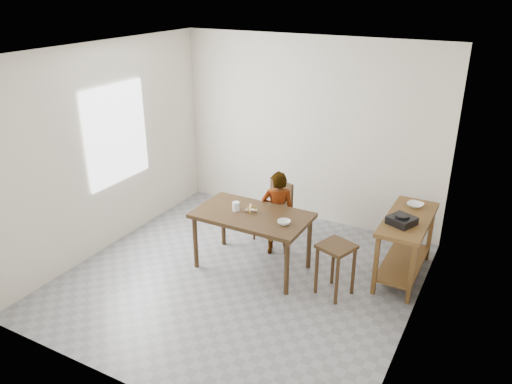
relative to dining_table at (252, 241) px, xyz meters
The scene contains 17 objects.
floor 0.50m from the dining_table, 90.00° to the right, with size 4.00×4.00×0.04m, color gray.
ceiling 2.36m from the dining_table, 90.00° to the right, with size 4.00×4.00×0.04m, color white.
wall_back 1.98m from the dining_table, 90.00° to the left, with size 4.00×0.04×2.70m, color beige.
wall_front 2.52m from the dining_table, 90.00° to the right, with size 4.00×0.04×2.70m, color beige.
wall_left 2.26m from the dining_table, behind, with size 0.04×4.00×2.70m, color beige.
wall_right 2.26m from the dining_table, ahead, with size 0.04×4.00×2.70m, color beige.
window_pane 2.27m from the dining_table, behind, with size 0.02×1.10×1.30m, color white.
dining_table is the anchor object (origin of this frame).
prep_counter 1.86m from the dining_table, 22.15° to the left, with size 0.50×1.20×0.80m, color brown, non-canonical shape.
child 0.53m from the dining_table, 75.94° to the left, with size 0.43×0.28×1.16m, color silver.
dining_chair 0.77m from the dining_table, 98.08° to the left, with size 0.41×0.41×0.84m, color #392513, non-canonical shape.
stool 1.11m from the dining_table, ahead, with size 0.36×0.36×0.64m, color #392513, non-canonical shape.
glass_tumbler 0.48m from the dining_table, behind, with size 0.09×0.09×0.11m, color white.
small_bowl 0.62m from the dining_table, ahead, with size 0.15×0.15×0.05m, color white.
banana 0.41m from the dining_table, 127.71° to the left, with size 0.16×0.11×0.06m, color #FADA5D, non-canonical shape.
serving_bowl 2.06m from the dining_table, 31.08° to the left, with size 0.19×0.19×0.05m, color white.
gas_burner 1.82m from the dining_table, 15.97° to the left, with size 0.27×0.27×0.09m, color black.
Camera 1 is at (2.65, -4.49, 3.38)m, focal length 35.00 mm.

